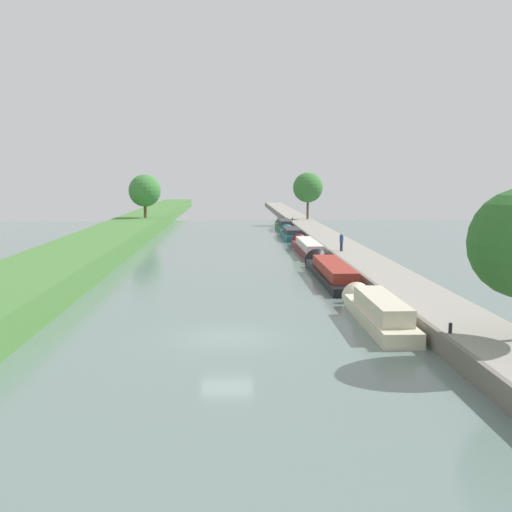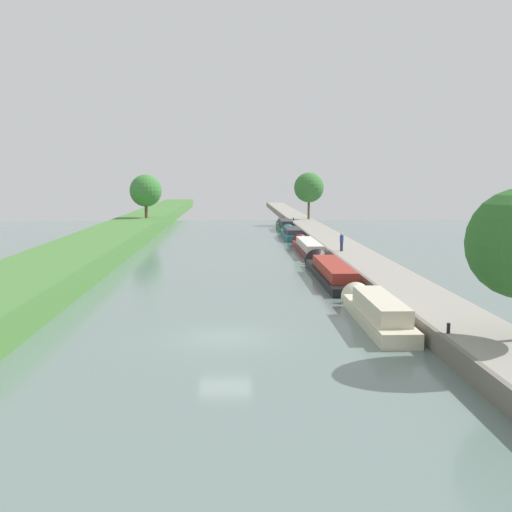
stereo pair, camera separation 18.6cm
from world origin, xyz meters
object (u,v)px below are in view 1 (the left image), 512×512
Objects in this scene: narrowboat_teal at (291,233)px; mooring_bollard_near at (450,328)px; narrowboat_cream at (377,311)px; person_walking at (341,241)px; narrowboat_black at (330,271)px; narrowboat_maroon at (307,247)px; narrowboat_green at (284,226)px; mooring_bollard_far at (292,219)px.

narrowboat_teal is 24.78× the size of mooring_bollard_near.
narrowboat_cream is at bearing -89.81° from narrowboat_teal.
narrowboat_black is at bearing -105.17° from person_walking.
narrowboat_teal is at bearing 90.06° from narrowboat_black.
narrowboat_cream is at bearing -89.55° from narrowboat_black.
narrowboat_black is 9.45× the size of person_walking.
narrowboat_maroon is at bearing 107.91° from person_walking.
narrowboat_teal is at bearing -90.72° from narrowboat_green.
narrowboat_maroon is 9.25× the size of person_walking.
narrowboat_black reaches higher than narrowboat_maroon.
narrowboat_teal is 51.85m from mooring_bollard_near.
mooring_bollard_near is (1.79, -6.11, 0.54)m from narrowboat_cream.
person_walking is at bearing 84.35° from narrowboat_cream.
narrowboat_maroon is at bearing -89.04° from narrowboat_teal.
mooring_bollard_near reaches higher than narrowboat_black.
person_walking reaches higher than mooring_bollard_far.
narrowboat_green is 5.37m from mooring_bollard_far.
narrowboat_green is at bearing 91.61° from mooring_bollard_near.
narrowboat_black is 42.84m from narrowboat_green.
mooring_bollard_near is at bearing -73.71° from narrowboat_cream.
narrowboat_cream is 0.69× the size of narrowboat_black.
narrowboat_maroon is (0.10, 30.82, -0.11)m from narrowboat_cream.
person_walking is (2.36, 23.84, 1.19)m from narrowboat_cream.
narrowboat_teal is 11.87m from narrowboat_green.
narrowboat_cream is 23.98m from person_walking.
mooring_bollard_near is at bearing -87.39° from narrowboat_maroon.
narrowboat_green is at bearing 89.28° from narrowboat_teal.
narrowboat_cream is at bearing -90.00° from narrowboat_green.
mooring_bollard_far is (1.79, 62.59, 0.54)m from narrowboat_cream.
mooring_bollard_near is at bearing -91.09° from person_walking.
narrowboat_black is (-0.11, 14.72, -0.10)m from narrowboat_cream.
narrowboat_green is 25.10× the size of mooring_bollard_near.
person_walking is 38.76m from mooring_bollard_far.
mooring_bollard_near is at bearing -84.79° from narrowboat_black.
person_walking is (2.36, -33.72, 1.21)m from narrowboat_green.
person_walking reaches higher than narrowboat_maroon.
narrowboat_maroon is 36.98m from mooring_bollard_near.
narrowboat_green is at bearing -109.54° from mooring_bollard_far.
mooring_bollard_far reaches higher than narrowboat_teal.
narrowboat_green reaches higher than narrowboat_maroon.
person_walking is (2.26, -6.98, 1.30)m from narrowboat_maroon.
person_walking is at bearing 74.83° from narrowboat_black.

